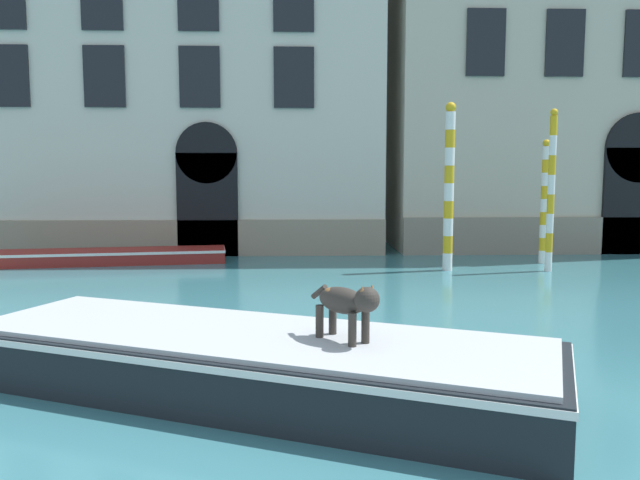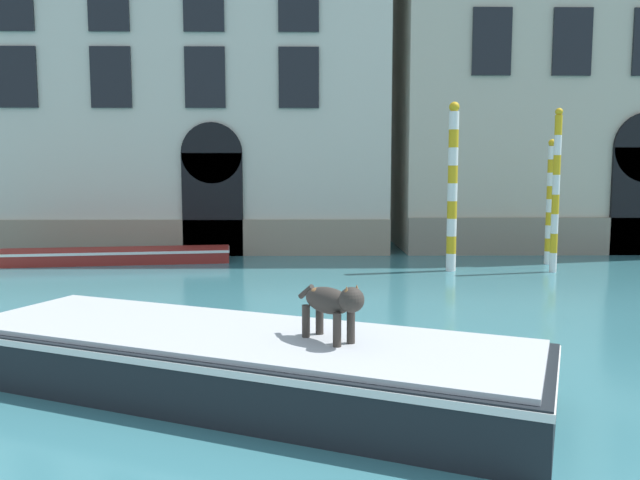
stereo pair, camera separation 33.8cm
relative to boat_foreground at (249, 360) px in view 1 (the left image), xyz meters
name	(u,v)px [view 1 (the left image)]	position (x,y,z in m)	size (l,w,h in m)	color
palazzo_left	(171,65)	(-3.95, 15.82, 6.21)	(14.94, 6.13, 13.25)	beige
boat_foreground	(249,360)	(0.00, 0.00, 0.00)	(7.75, 5.02, 0.76)	black
dog_on_deck	(347,302)	(1.17, -0.46, 0.82)	(0.76, 0.87, 0.71)	#332D28
boat_moored_near_palazzo	(109,256)	(-5.02, 11.22, -0.18)	(6.98, 2.28, 0.42)	maroon
mooring_pole_0	(544,201)	(7.97, 10.76, 1.46)	(0.22, 0.22, 3.69)	white
mooring_pole_1	(449,187)	(4.79, 9.53, 1.93)	(0.28, 0.28, 4.62)	white
mooring_pole_3	(551,190)	(7.55, 9.28, 1.83)	(0.20, 0.20, 4.43)	white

